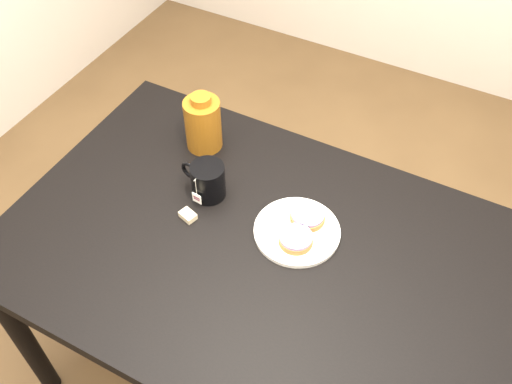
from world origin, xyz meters
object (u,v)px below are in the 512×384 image
bagel_front (296,239)px  mug (207,180)px  teabag_pouch (188,215)px  plate (297,231)px  table (264,267)px  bagel_package (203,123)px  bagel_back (308,216)px

bagel_front → mug: mug is taller
bagel_front → teabag_pouch: bagel_front is taller
plate → mug: bearing=177.9°
table → plate: size_ratio=6.00×
mug → table: bearing=-17.5°
mug → bagel_package: bagel_package is taller
plate → teabag_pouch: bearing=-162.2°
table → plate: plate is taller
mug → teabag_pouch: size_ratio=3.27×
bagel_back → teabag_pouch: size_ratio=2.96×
table → bagel_front: size_ratio=11.24×
bagel_package → bagel_front: bearing=-27.8°
teabag_pouch → bagel_package: 0.30m
mug → teabag_pouch: (-0.00, -0.10, -0.05)m
plate → bagel_package: size_ratio=1.23×
plate → teabag_pouch: size_ratio=5.19×
table → bagel_back: bearing=66.1°
bagel_front → teabag_pouch: (-0.30, -0.05, -0.02)m
table → bagel_back: bagel_back is taller
bagel_back → bagel_front: (0.00, -0.09, 0.00)m
bagel_back → bagel_front: bearing=-86.8°
table → teabag_pouch: bearing=-179.6°
bagel_front → bagel_package: bagel_package is taller
plate → bagel_front: (0.01, -0.04, 0.02)m
mug → teabag_pouch: mug is taller
table → bagel_back: 0.19m
teabag_pouch → bagel_package: (-0.11, 0.27, 0.08)m
table → mug: mug is taller
bagel_package → plate: bearing=-24.2°
plate → teabag_pouch: teabag_pouch is taller
bagel_package → mug: bearing=-55.7°
table → mug: size_ratio=9.51×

